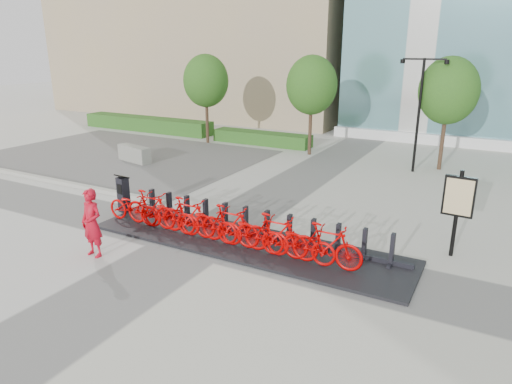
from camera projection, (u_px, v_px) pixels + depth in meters
The scene contains 25 objects.
ground at pixel (202, 239), 13.50m from camera, with size 120.00×120.00×0.00m, color #AEAE9D.
gravel_patch at pixel (122, 156), 23.92m from camera, with size 14.00×14.00×0.00m, color #484847.
curb at pixel (37, 177), 19.63m from camera, with size 14.00×0.25×0.15m, color #9F9F93.
hedge_a at pixel (147, 124), 31.05m from camera, with size 10.00×1.40×0.90m, color #1D3E1A.
hedge_b at pixel (262, 138), 26.73m from camera, with size 6.00×1.20×0.70m, color #1D3E1A.
tree_0 at pixel (206, 81), 26.11m from camera, with size 2.60×2.60×5.10m.
tree_1 at pixel (312, 85), 23.15m from camera, with size 2.60×2.60×5.10m.
tree_2 at pixel (449, 91), 20.18m from camera, with size 2.60×2.60×5.10m.
streetlamp at pixel (420, 102), 19.94m from camera, with size 2.00×0.20×5.00m.
dock_pad at pixel (245, 243), 13.15m from camera, with size 9.60×2.40×0.08m, color black.
dock_rail_posts at pixel (255, 223), 13.38m from camera, with size 8.02×0.50×0.85m, color black, non-canonical shape.
bike_0 at pixel (133, 207), 14.47m from camera, with size 0.68×1.95×1.03m, color #C40000.
bike_1 at pixel (151, 209), 14.12m from camera, with size 0.54×1.90×1.14m, color #C40000.
bike_2 at pixel (169, 214), 13.81m from camera, with size 0.68×1.95×1.03m, color #C40000.
bike_3 at pixel (188, 217), 13.47m from camera, with size 0.54×1.90×1.14m, color #C40000.
bike_4 at pixel (208, 223), 13.16m from camera, with size 0.68×1.95×1.03m, color #C40000.
bike_5 at pixel (230, 225), 12.81m from camera, with size 0.54×1.90×1.14m, color #C40000.
bike_6 at pixel (252, 232), 12.50m from camera, with size 0.68×1.95×1.03m, color #C40000.
bike_7 at pixel (276, 235), 12.15m from camera, with size 0.54×1.90×1.14m, color #C40000.
bike_8 at pixel (300, 242), 11.84m from camera, with size 0.68×1.95×1.03m, color #C40000.
bike_9 at pixel (327, 246), 11.50m from camera, with size 0.54×1.90×1.14m, color #C40000.
kiosk at pixel (123, 194), 15.35m from camera, with size 0.45×0.40×1.32m.
worker_red at pixel (92, 223), 12.17m from camera, with size 0.69×0.45×1.89m, color #BA0A1D.
jersey_barrier at pixel (134, 154), 22.57m from camera, with size 2.03×0.55×0.79m, color gray.
map_sign at pixel (458, 200), 11.96m from camera, with size 0.79×0.18×2.41m.
Camera 1 is at (7.36, -10.17, 5.42)m, focal length 32.00 mm.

